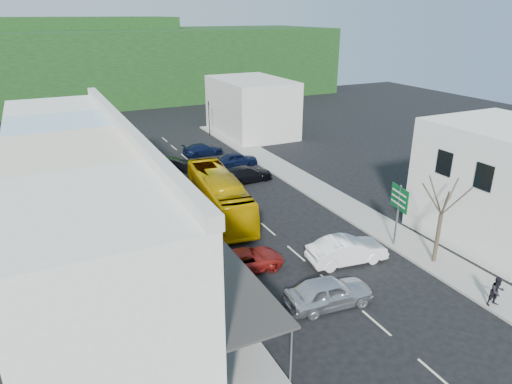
% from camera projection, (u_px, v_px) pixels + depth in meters
% --- Properties ---
extents(ground, '(120.00, 120.00, 0.00)m').
position_uv_depth(ground, '(296.00, 253.00, 29.86)').
color(ground, black).
rests_on(ground, ground).
extents(sidewalk_left, '(3.00, 52.00, 0.15)m').
position_uv_depth(sidewalk_left, '(146.00, 216.00, 35.15)').
color(sidewalk_left, gray).
rests_on(sidewalk_left, ground).
extents(sidewalk_right, '(3.00, 52.00, 0.15)m').
position_uv_depth(sidewalk_right, '(311.00, 186.00, 41.25)').
color(sidewalk_right, gray).
rests_on(sidewalk_right, ground).
extents(shopfront_row, '(8.25, 30.00, 8.00)m').
position_uv_depth(shopfront_row, '(77.00, 203.00, 27.50)').
color(shopfront_row, silver).
rests_on(shopfront_row, ground).
extents(right_building, '(8.00, 9.00, 8.00)m').
position_uv_depth(right_building, '(502.00, 184.00, 30.54)').
color(right_building, silver).
rests_on(right_building, ground).
extents(distant_block_left, '(8.00, 10.00, 6.00)m').
position_uv_depth(distant_block_left, '(60.00, 136.00, 46.48)').
color(distant_block_left, '#B7B2A8').
rests_on(distant_block_left, ground).
extents(distant_block_right, '(8.00, 12.00, 7.00)m').
position_uv_depth(distant_block_right, '(251.00, 107.00, 58.16)').
color(distant_block_right, '#B7B2A8').
rests_on(distant_block_right, ground).
extents(hillside, '(80.00, 26.00, 14.00)m').
position_uv_depth(hillside, '(104.00, 61.00, 81.28)').
color(hillside, black).
rests_on(hillside, ground).
extents(bus, '(3.88, 11.82, 3.10)m').
position_uv_depth(bus, '(219.00, 196.00, 35.12)').
color(bus, '#D39D00').
rests_on(bus, ground).
extents(car_silver, '(4.55, 2.21, 1.40)m').
position_uv_depth(car_silver, '(329.00, 294.00, 24.31)').
color(car_silver, silver).
rests_on(car_silver, ground).
extents(car_white, '(4.59, 2.32, 1.40)m').
position_uv_depth(car_white, '(347.00, 252.00, 28.58)').
color(car_white, silver).
rests_on(car_white, ground).
extents(car_red, '(4.74, 2.27, 1.40)m').
position_uv_depth(car_red, '(247.00, 259.00, 27.77)').
color(car_red, maroon).
rests_on(car_red, ground).
extents(car_black_near, '(4.65, 2.24, 1.40)m').
position_uv_depth(car_black_near, '(246.00, 175.00, 42.29)').
color(car_black_near, black).
rests_on(car_black_near, ground).
extents(car_navy_mid, '(4.51, 2.08, 1.40)m').
position_uv_depth(car_navy_mid, '(237.00, 159.00, 46.74)').
color(car_navy_mid, black).
rests_on(car_navy_mid, ground).
extents(car_black_far, '(4.59, 2.35, 1.40)m').
position_uv_depth(car_black_far, '(173.00, 166.00, 44.75)').
color(car_black_far, black).
rests_on(car_black_far, ground).
extents(car_navy_far, '(4.50, 1.84, 1.40)m').
position_uv_depth(car_navy_far, '(203.00, 149.00, 50.19)').
color(car_navy_far, black).
rests_on(car_navy_far, ground).
extents(pedestrian_left, '(0.58, 0.70, 1.70)m').
position_uv_depth(pedestrian_left, '(177.00, 253.00, 27.87)').
color(pedestrian_left, black).
rests_on(pedestrian_left, sidewalk_left).
extents(pedestrian_right, '(0.78, 0.59, 1.70)m').
position_uv_depth(pedestrian_right, '(497.00, 291.00, 24.02)').
color(pedestrian_right, black).
rests_on(pedestrian_right, sidewalk_right).
extents(direction_sign, '(1.00, 2.07, 4.41)m').
position_uv_depth(direction_sign, '(397.00, 217.00, 29.93)').
color(direction_sign, '#095823').
rests_on(direction_sign, ground).
extents(street_tree, '(2.21, 2.21, 6.68)m').
position_uv_depth(street_tree, '(441.00, 214.00, 27.52)').
color(street_tree, '#362C22').
rests_on(street_tree, ground).
extents(traffic_signal, '(0.96, 1.14, 4.41)m').
position_uv_depth(traffic_signal, '(209.00, 118.00, 57.86)').
color(traffic_signal, black).
rests_on(traffic_signal, ground).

